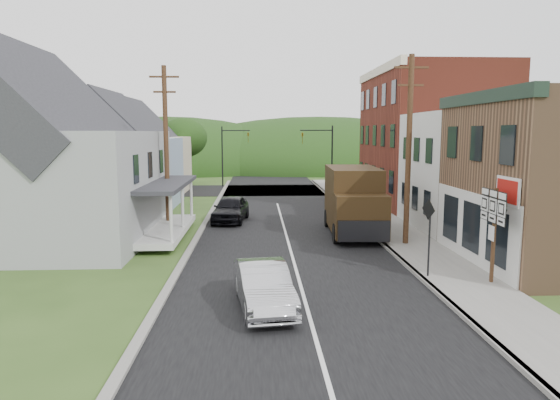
{
  "coord_description": "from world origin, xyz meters",
  "views": [
    {
      "loc": [
        -1.52,
        -19.72,
        5.46
      ],
      "look_at": [
        -0.43,
        4.07,
        2.2
      ],
      "focal_mm": 32.0,
      "sensor_mm": 36.0,
      "label": 1
    }
  ],
  "objects": [
    {
      "name": "utility_pole_right",
      "position": [
        5.6,
        3.5,
        4.66
      ],
      "size": [
        1.6,
        0.26,
        9.0
      ],
      "color": "#472D19",
      "rests_on": "ground"
    },
    {
      "name": "house_gray",
      "position": [
        -12.0,
        6.0,
        4.23
      ],
      "size": [
        10.2,
        12.24,
        8.35
      ],
      "color": "#979A9B",
      "rests_on": "ground"
    },
    {
      "name": "tree_left_d",
      "position": [
        -9.0,
        32.0,
        4.88
      ],
      "size": [
        4.8,
        4.8,
        6.94
      ],
      "color": "#382616",
      "rests_on": "ground"
    },
    {
      "name": "traffic_signal_left",
      "position": [
        -4.3,
        30.5,
        3.76
      ],
      "size": [
        2.87,
        0.2,
        6.0
      ],
      "color": "black",
      "rests_on": "ground"
    },
    {
      "name": "house_cream",
      "position": [
        -11.5,
        26.0,
        3.69
      ],
      "size": [
        7.14,
        8.16,
        7.28
      ],
      "color": "#BCAF92",
      "rests_on": "ground"
    },
    {
      "name": "delivery_van",
      "position": [
        3.61,
        6.3,
        1.8
      ],
      "size": [
        2.89,
        6.48,
        3.56
      ],
      "rotation": [
        0.0,
        0.0,
        -0.04
      ],
      "color": "black",
      "rests_on": "ground"
    },
    {
      "name": "curb_left",
      "position": [
        -4.65,
        8.0,
        0.06
      ],
      "size": [
        0.3,
        55.0,
        0.12
      ],
      "primitive_type": "cube",
      "color": "slate",
      "rests_on": "ground"
    },
    {
      "name": "road",
      "position": [
        0.0,
        10.0,
        0.0
      ],
      "size": [
        9.0,
        90.0,
        0.02
      ],
      "primitive_type": "cube",
      "color": "black",
      "rests_on": "ground"
    },
    {
      "name": "storefront_red",
      "position": [
        11.3,
        17.0,
        5.0
      ],
      "size": [
        8.0,
        12.0,
        10.0
      ],
      "primitive_type": "cube",
      "color": "maroon",
      "rests_on": "ground"
    },
    {
      "name": "route_sign_cluster",
      "position": [
        6.75,
        -2.85,
        2.33
      ],
      "size": [
        0.19,
        1.92,
        3.37
      ],
      "rotation": [
        0.0,
        0.0,
        -0.03
      ],
      "color": "#472D19",
      "rests_on": "sidewalk_right"
    },
    {
      "name": "curb_right",
      "position": [
        4.55,
        8.0,
        0.07
      ],
      "size": [
        0.2,
        55.0,
        0.15
      ],
      "primitive_type": "cube",
      "color": "slate",
      "rests_on": "ground"
    },
    {
      "name": "ground",
      "position": [
        0.0,
        0.0,
        0.0
      ],
      "size": [
        120.0,
        120.0,
        0.0
      ],
      "primitive_type": "plane",
      "color": "#2D4719",
      "rests_on": "ground"
    },
    {
      "name": "traffic_signal_right",
      "position": [
        4.3,
        23.5,
        3.76
      ],
      "size": [
        2.87,
        0.2,
        6.0
      ],
      "color": "black",
      "rests_on": "ground"
    },
    {
      "name": "dark_sedan",
      "position": [
        -3.16,
        10.52,
        0.78
      ],
      "size": [
        2.41,
        4.8,
        1.57
      ],
      "primitive_type": "imported",
      "rotation": [
        0.0,
        0.0,
        -0.12
      ],
      "color": "black",
      "rests_on": "ground"
    },
    {
      "name": "cross_road",
      "position": [
        0.0,
        27.0,
        0.0
      ],
      "size": [
        60.0,
        9.0,
        0.02
      ],
      "primitive_type": "cube",
      "color": "black",
      "rests_on": "ground"
    },
    {
      "name": "house_blue",
      "position": [
        -11.0,
        17.0,
        3.69
      ],
      "size": [
        7.14,
        8.16,
        7.28
      ],
      "color": "#8397B2",
      "rests_on": "ground"
    },
    {
      "name": "storefront_white",
      "position": [
        11.3,
        7.5,
        3.25
      ],
      "size": [
        8.0,
        7.0,
        6.5
      ],
      "primitive_type": "cube",
      "color": "silver",
      "rests_on": "ground"
    },
    {
      "name": "sidewalk_right",
      "position": [
        5.9,
        8.0,
        0.07
      ],
      "size": [
        2.8,
        55.0,
        0.15
      ],
      "primitive_type": "cube",
      "color": "slate",
      "rests_on": "ground"
    },
    {
      "name": "silver_sedan",
      "position": [
        -1.35,
        -4.76,
        0.7
      ],
      "size": [
        2.06,
        4.43,
        1.41
      ],
      "primitive_type": "imported",
      "rotation": [
        0.0,
        0.0,
        0.14
      ],
      "color": "#BBBBC0",
      "rests_on": "ground"
    },
    {
      "name": "warning_sign",
      "position": [
        4.77,
        -2.0,
        2.01
      ],
      "size": [
        0.23,
        0.78,
        2.9
      ],
      "rotation": [
        0.0,
        0.0,
        0.26
      ],
      "color": "black",
      "rests_on": "sidewalk_right"
    },
    {
      "name": "utility_pole_left",
      "position": [
        -6.5,
        8.0,
        4.66
      ],
      "size": [
        1.6,
        0.26,
        9.0
      ],
      "color": "#472D19",
      "rests_on": "ground"
    },
    {
      "name": "tree_left_b",
      "position": [
        -17.0,
        12.0,
        4.88
      ],
      "size": [
        4.8,
        4.8,
        6.94
      ],
      "color": "#382616",
      "rests_on": "ground"
    },
    {
      "name": "tree_left_c",
      "position": [
        -19.0,
        20.0,
        5.94
      ],
      "size": [
        5.8,
        5.8,
        8.41
      ],
      "color": "#382616",
      "rests_on": "ground"
    },
    {
      "name": "forested_ridge",
      "position": [
        0.0,
        55.0,
        0.0
      ],
      "size": [
        90.0,
        30.0,
        16.0
      ],
      "primitive_type": "ellipsoid",
      "color": "#1A330F",
      "rests_on": "ground"
    }
  ]
}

